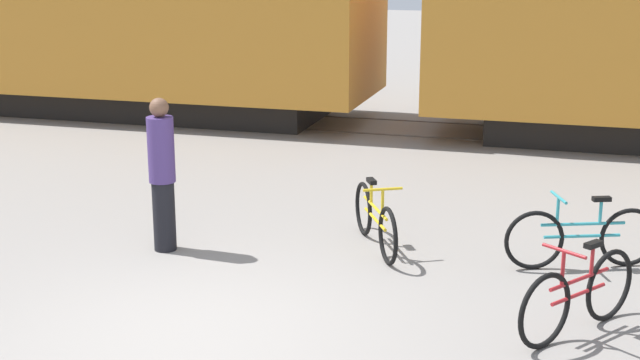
{
  "coord_description": "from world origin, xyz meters",
  "views": [
    {
      "loc": [
        3.26,
        -6.98,
        3.52
      ],
      "look_at": [
        0.75,
        1.66,
        1.1
      ],
      "focal_mm": 50.0,
      "sensor_mm": 36.0,
      "label": 1
    }
  ],
  "objects_px": {
    "bicycle_yellow": "(375,220)",
    "bicycle_maroon": "(578,296)",
    "person_in_purple": "(162,174)",
    "bicycle_teal": "(582,237)"
  },
  "relations": [
    {
      "from": "person_in_purple",
      "to": "bicycle_maroon",
      "type": "bearing_deg",
      "value": 143.97
    },
    {
      "from": "bicycle_yellow",
      "to": "person_in_purple",
      "type": "height_order",
      "value": "person_in_purple"
    },
    {
      "from": "bicycle_teal",
      "to": "bicycle_maroon",
      "type": "bearing_deg",
      "value": -90.66
    },
    {
      "from": "bicycle_teal",
      "to": "person_in_purple",
      "type": "height_order",
      "value": "person_in_purple"
    },
    {
      "from": "bicycle_yellow",
      "to": "person_in_purple",
      "type": "relative_size",
      "value": 0.86
    },
    {
      "from": "bicycle_teal",
      "to": "bicycle_yellow",
      "type": "bearing_deg",
      "value": -179.76
    },
    {
      "from": "bicycle_maroon",
      "to": "bicycle_teal",
      "type": "xyz_separation_m",
      "value": [
        0.02,
        1.8,
        -0.02
      ]
    },
    {
      "from": "bicycle_yellow",
      "to": "bicycle_maroon",
      "type": "relative_size",
      "value": 1.1
    },
    {
      "from": "bicycle_maroon",
      "to": "bicycle_teal",
      "type": "bearing_deg",
      "value": 89.34
    },
    {
      "from": "bicycle_teal",
      "to": "person_in_purple",
      "type": "xyz_separation_m",
      "value": [
        -4.7,
        -0.74,
        0.56
      ]
    }
  ]
}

